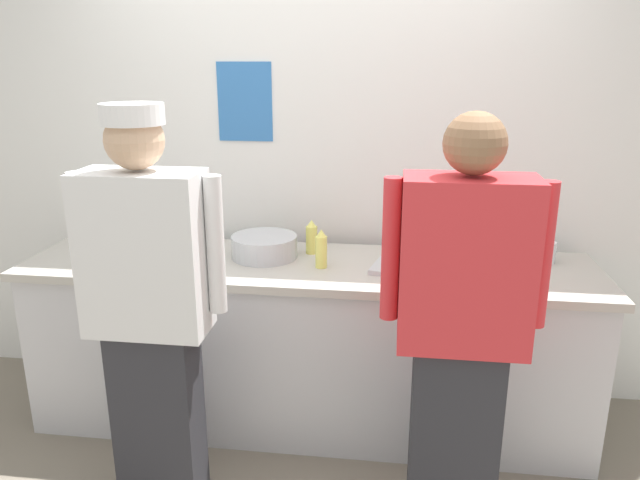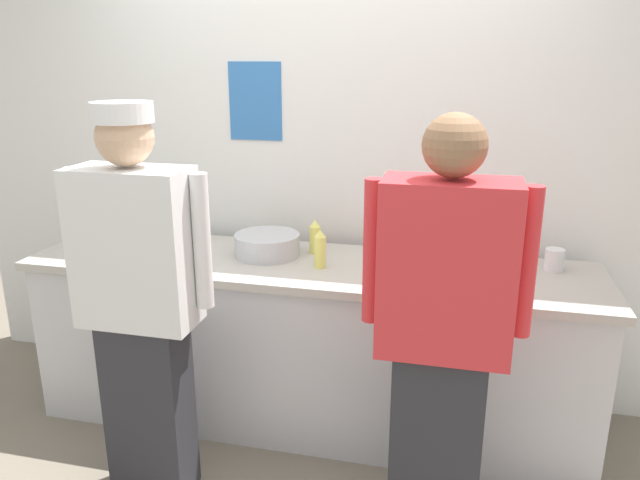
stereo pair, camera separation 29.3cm
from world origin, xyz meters
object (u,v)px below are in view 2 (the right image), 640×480
ramekin_red_sauce (133,241)px  ramekin_orange_sauce (183,262)px  plate_stack_rear (116,249)px  chef_near_left (140,299)px  ramekin_yellow_sauce (122,233)px  ramekin_green_sauce (163,242)px  squeeze_bottle_primary (320,249)px  squeeze_bottle_secondary (315,237)px  sheet_tray (416,272)px  plate_stack_front (504,272)px  deli_cup (554,260)px  chef_center (443,332)px  mixing_bowl_steel (267,245)px

ramekin_red_sauce → ramekin_orange_sauce: 0.49m
ramekin_orange_sauce → plate_stack_rear: bearing=171.6°
chef_near_left → ramekin_yellow_sauce: size_ratio=16.23×
ramekin_red_sauce → ramekin_green_sauce: ramekin_green_sauce is taller
squeeze_bottle_primary → squeeze_bottle_secondary: bearing=110.1°
squeeze_bottle_secondary → ramekin_yellow_sauce: bearing=179.1°
sheet_tray → ramekin_red_sauce: ramekin_red_sauce is taller
plate_stack_front → ramekin_red_sauce: 1.93m
plate_stack_front → ramekin_yellow_sauce: bearing=175.3°
squeeze_bottle_primary → ramekin_yellow_sauce: 1.23m
chef_near_left → deli_cup: (1.70, 0.84, 0.03)m
plate_stack_rear → squeeze_bottle_primary: (1.05, 0.08, 0.05)m
squeeze_bottle_primary → ramekin_orange_sauce: (-0.65, -0.14, -0.07)m
chef_near_left → plate_stack_front: (1.47, 0.69, -0.00)m
sheet_tray → squeeze_bottle_secondary: (-0.54, 0.20, 0.07)m
plate_stack_front → ramekin_orange_sauce: size_ratio=1.88×
ramekin_red_sauce → deli_cup: bearing=2.6°
chef_center → mixing_bowl_steel: size_ratio=5.06×
chef_center → squeeze_bottle_secondary: chef_center is taller
sheet_tray → ramekin_green_sauce: (-1.37, 0.13, 0.01)m
plate_stack_front → sheet_tray: (-0.40, -0.05, -0.01)m
sheet_tray → squeeze_bottle_primary: bearing=-178.5°
chef_near_left → sheet_tray: (1.07, 0.64, -0.01)m
deli_cup → squeeze_bottle_primary: bearing=-168.9°
mixing_bowl_steel → ramekin_green_sauce: bearing=177.4°
ramekin_red_sauce → deli_cup: deli_cup is taller
squeeze_bottle_primary → mixing_bowl_steel: bearing=159.1°
chef_near_left → plate_stack_front: bearing=25.2°
chef_near_left → ramekin_orange_sauce: chef_near_left is taller
sheet_tray → ramekin_orange_sauce: (-1.11, -0.15, 0.01)m
ramekin_orange_sauce → ramekin_red_sauce: bearing=148.5°
chef_center → squeeze_bottle_secondary: 1.08m
chef_near_left → deli_cup: chef_near_left is taller
ramekin_yellow_sauce → ramekin_red_sauce: bearing=-40.8°
sheet_tray → ramekin_yellow_sauce: 1.68m
plate_stack_rear → ramekin_yellow_sauce: plate_stack_rear is taller
plate_stack_rear → ramekin_yellow_sauce: (-0.16, 0.31, -0.02)m
ramekin_green_sauce → ramekin_orange_sauce: size_ratio=0.76×
chef_near_left → squeeze_bottle_secondary: chef_near_left is taller
ramekin_green_sauce → ramekin_yellow_sauce: (-0.30, 0.09, 0.00)m
ramekin_orange_sauce → squeeze_bottle_secondary: bearing=31.8°
chef_center → plate_stack_rear: (-1.66, 0.53, 0.03)m
ramekin_red_sauce → deli_cup: (2.17, 0.10, 0.03)m
sheet_tray → ramekin_green_sauce: ramekin_green_sauce is taller
ramekin_orange_sauce → deli_cup: bearing=11.5°
squeeze_bottle_secondary → deli_cup: 1.17m
plate_stack_front → ramekin_green_sauce: size_ratio=2.48×
plate_stack_front → ramekin_red_sauce: (-1.93, 0.05, -0.00)m
plate_stack_front → ramekin_yellow_sauce: (-2.07, 0.17, -0.00)m
plate_stack_front → plate_stack_rear: plate_stack_rear is taller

